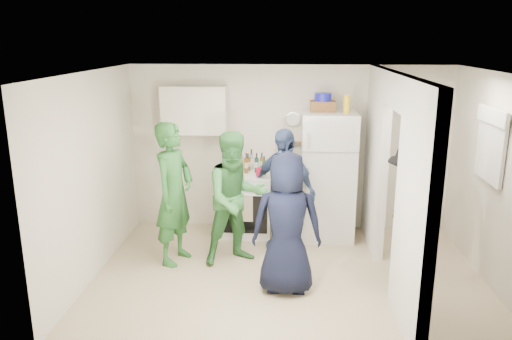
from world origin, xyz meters
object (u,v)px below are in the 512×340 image
Objects in this scene: wicker_basket at (323,106)px; person_navy at (287,224)px; person_green_center at (236,198)px; person_nook at (410,211)px; blue_bowl at (323,97)px; stove at (245,203)px; fridge at (327,176)px; person_green_left at (174,194)px; yellow_cup_stack_top at (347,104)px; person_denim at (283,190)px.

wicker_basket is 2.15m from person_navy.
person_green_center reaches higher than person_nook.
person_green_center is (-1.14, -1.01, -1.20)m from blue_bowl.
person_nook is (1.49, 0.49, 0.01)m from person_navy.
fridge is (1.21, -0.03, 0.46)m from stove.
person_green_left is at bearing -26.40° from person_navy.
blue_bowl reaches higher than person_green_left.
person_navy is at bearing -116.35° from yellow_cup_stack_top.
person_green_center is at bearing -98.68° from person_nook.
person_navy is (-0.48, -1.77, -1.24)m from blue_bowl.
person_denim is 1.23m from person_navy.
fridge is 1.01m from wicker_basket.
blue_bowl reaches higher than wicker_basket.
fridge is at bearing -26.57° from blue_bowl.
person_green_left is 1.11× the size of person_nook.
yellow_cup_stack_top is 0.13× the size of person_green_left.
person_nook is at bearing -53.56° from fridge.
stove is 0.56× the size of person_denim.
stove is 2.72× the size of wicker_basket.
wicker_basket is 0.21× the size of person_nook.
person_denim is at bearing -42.25° from stove.
person_denim is at bearing 11.69° from person_green_center.
person_navy is (-0.48, -1.77, -1.11)m from wicker_basket.
person_green_center is at bearing -138.48° from wicker_basket.
stove is at bearing -178.97° from wicker_basket.
fridge is 1.00× the size of person_green_left.
blue_bowl is 0.96× the size of yellow_cup_stack_top.
blue_bowl is 0.14× the size of person_green_center.
blue_bowl is at bearing 153.43° from fridge.
stove is 0.51× the size of fridge.
blue_bowl is 2.48m from person_green_left.
person_denim is 1.03× the size of person_navy.
fridge is at bearing -26.57° from wicker_basket.
person_nook is (2.15, -0.27, -0.03)m from person_green_center.
blue_bowl is at bearing -42.63° from person_green_left.
stove is 1.84m from wicker_basket.
person_green_left is (-2.04, -1.00, 0.00)m from fridge.
person_denim is at bearing -51.10° from person_green_left.
fridge is at bearing -1.42° from stove.
blue_bowl is 0.14× the size of person_denim.
fridge is 1.53m from person_nook.
fridge is 1.57m from person_green_center.
wicker_basket is 1.46× the size of blue_bowl.
blue_bowl reaches higher than person_nook.
person_green_left reaches higher than person_denim.
person_green_center is (0.80, 0.04, -0.06)m from person_green_left.
person_denim reaches higher than person_navy.
blue_bowl is at bearing -143.31° from person_nook.
fridge is 1.07× the size of person_green_center.
wicker_basket reaches higher than person_denim.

